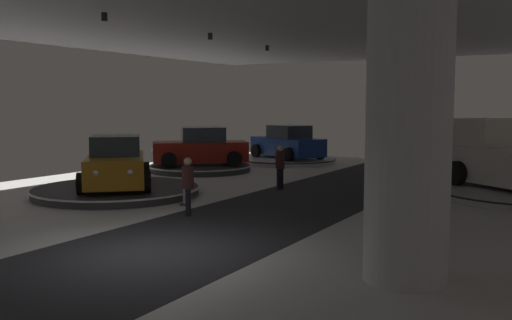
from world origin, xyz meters
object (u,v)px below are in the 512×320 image
Objects in this scene: display_platform_far_left at (200,168)px; visitor_walking_near at (188,183)px; display_platform_deep_left at (287,160)px; display_car_mid_left at (116,164)px; display_car_deep_left at (288,143)px; display_platform_mid_left at (117,190)px; display_car_far_left at (201,148)px; column_right at (409,120)px; visitor_walking_far at (280,164)px.

visitor_walking_near is (5.78, -8.55, 0.75)m from display_platform_far_left.
display_car_mid_left is at bearing -91.07° from display_platform_deep_left.
display_car_mid_left reaches higher than visitor_walking_near.
display_platform_deep_left is at bearing 153.69° from display_car_deep_left.
display_platform_deep_left is (0.21, 12.12, -0.01)m from display_platform_mid_left.
display_car_deep_left is 1.05× the size of display_car_far_left.
display_platform_mid_left is 1.27× the size of display_car_far_left.
visitor_walking_near reaches higher than display_platform_deep_left.
display_platform_far_left is at bearing -108.86° from display_platform_deep_left.
display_platform_far_left is at bearing 102.66° from display_car_mid_left.
column_right reaches higher than display_car_mid_left.
column_right is 7.38m from visitor_walking_near.
display_platform_deep_left is at bearing 106.23° from visitor_walking_near.
column_right reaches higher than display_platform_far_left.
display_car_deep_left is 5.56m from display_platform_far_left.
column_right is at bearing -21.66° from display_car_mid_left.
display_car_deep_left reaches higher than display_platform_deep_left.
column_right is at bearing -57.05° from display_platform_deep_left.
visitor_walking_far is at bearing 42.33° from display_car_mid_left.
display_car_deep_left reaches higher than visitor_walking_near.
column_right is 1.21× the size of display_car_deep_left.
column_right is 16.93m from display_platform_far_left.
display_platform_far_left is 10.35m from visitor_walking_near.
column_right reaches higher than visitor_walking_near.
column_right is at bearing -21.59° from display_platform_mid_left.
display_car_far_left is 2.74× the size of visitor_walking_near.
display_car_deep_left is (0.23, 12.11, 0.86)m from display_platform_mid_left.
display_platform_mid_left is 12.12m from display_platform_deep_left.
display_car_mid_left is 2.72× the size of visitor_walking_far.
display_platform_deep_left is 5.49m from display_platform_far_left.
display_platform_deep_left is at bearing 115.44° from visitor_walking_far.
display_platform_deep_left is 3.16× the size of visitor_walking_far.
display_platform_far_left is 6.55m from visitor_walking_far.
display_platform_far_left is at bearing 102.78° from display_platform_mid_left.
display_car_far_left reaches higher than display_platform_far_left.
column_right is at bearing -21.86° from visitor_walking_near.
display_car_mid_left is 12.09m from display_car_deep_left.
visitor_walking_near is at bearing -89.41° from visitor_walking_far.
display_car_deep_left is 14.30m from visitor_walking_near.
display_platform_mid_left is 0.89m from display_car_mid_left.
display_car_deep_left is at bearing 122.90° from column_right.
column_right is at bearing -42.19° from display_car_far_left.
display_car_deep_left is 5.46m from display_car_far_left.
display_car_mid_left is 0.86× the size of display_platform_deep_left.
display_car_mid_left is at bearing -77.56° from display_car_far_left.
display_car_deep_left is at bearing 106.14° from visitor_walking_near.
column_right is 1.09× the size of display_platform_deep_left.
display_platform_deep_left is 1.10× the size of display_car_deep_left.
column_right is at bearing -57.10° from display_car_deep_left.
display_car_deep_left is at bearing 70.82° from display_platform_far_left.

